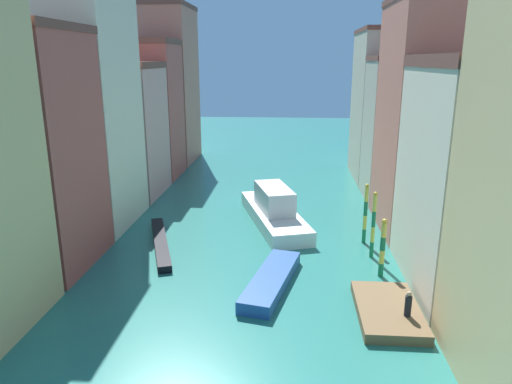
{
  "coord_description": "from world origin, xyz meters",
  "views": [
    {
      "loc": [
        3.0,
        -15.04,
        13.74
      ],
      "look_at": [
        -0.27,
        28.18,
        1.5
      ],
      "focal_mm": 32.95,
      "sensor_mm": 36.0,
      "label": 1
    }
  ],
  "objects_px": {
    "vaporetto_white": "(274,210)",
    "motorboat_0": "(271,280)",
    "mooring_pole_2": "(365,213)",
    "person_on_dock": "(408,305)",
    "mooring_pole_1": "(373,224)",
    "waterfront_dock": "(388,310)",
    "mooring_pole_0": "(383,247)",
    "gondola_black": "(160,242)"
  },
  "relations": [
    {
      "from": "mooring_pole_2",
      "to": "motorboat_0",
      "type": "height_order",
      "value": "mooring_pole_2"
    },
    {
      "from": "mooring_pole_0",
      "to": "mooring_pole_1",
      "type": "bearing_deg",
      "value": 92.09
    },
    {
      "from": "motorboat_0",
      "to": "mooring_pole_1",
      "type": "bearing_deg",
      "value": 36.02
    },
    {
      "from": "mooring_pole_2",
      "to": "vaporetto_white",
      "type": "height_order",
      "value": "mooring_pole_2"
    },
    {
      "from": "waterfront_dock",
      "to": "vaporetto_white",
      "type": "bearing_deg",
      "value": 114.88
    },
    {
      "from": "vaporetto_white",
      "to": "mooring_pole_0",
      "type": "bearing_deg",
      "value": -53.38
    },
    {
      "from": "person_on_dock",
      "to": "mooring_pole_1",
      "type": "xyz_separation_m",
      "value": [
        -0.44,
        9.06,
        1.26
      ]
    },
    {
      "from": "mooring_pole_1",
      "to": "mooring_pole_2",
      "type": "xyz_separation_m",
      "value": [
        -0.15,
        2.74,
        -0.07
      ]
    },
    {
      "from": "gondola_black",
      "to": "mooring_pole_0",
      "type": "bearing_deg",
      "value": -14.37
    },
    {
      "from": "mooring_pole_0",
      "to": "person_on_dock",
      "type": "bearing_deg",
      "value": -86.91
    },
    {
      "from": "mooring_pole_2",
      "to": "motorboat_0",
      "type": "bearing_deg",
      "value": -131.15
    },
    {
      "from": "person_on_dock",
      "to": "mooring_pole_2",
      "type": "xyz_separation_m",
      "value": [
        -0.59,
        11.81,
        1.19
      ]
    },
    {
      "from": "mooring_pole_1",
      "to": "gondola_black",
      "type": "relative_size",
      "value": 0.49
    },
    {
      "from": "person_on_dock",
      "to": "mooring_pole_2",
      "type": "height_order",
      "value": "mooring_pole_2"
    },
    {
      "from": "waterfront_dock",
      "to": "mooring_pole_1",
      "type": "xyz_separation_m",
      "value": [
        0.37,
        8.08,
        2.2
      ]
    },
    {
      "from": "mooring_pole_0",
      "to": "motorboat_0",
      "type": "relative_size",
      "value": 0.49
    },
    {
      "from": "mooring_pole_1",
      "to": "vaporetto_white",
      "type": "distance_m",
      "value": 10.09
    },
    {
      "from": "mooring_pole_2",
      "to": "mooring_pole_0",
      "type": "bearing_deg",
      "value": -87.42
    },
    {
      "from": "mooring_pole_2",
      "to": "person_on_dock",
      "type": "bearing_deg",
      "value": -87.16
    },
    {
      "from": "vaporetto_white",
      "to": "motorboat_0",
      "type": "xyz_separation_m",
      "value": [
        0.3,
        -11.93,
        -0.76
      ]
    },
    {
      "from": "waterfront_dock",
      "to": "gondola_black",
      "type": "xyz_separation_m",
      "value": [
        -15.39,
        9.03,
        -0.02
      ]
    },
    {
      "from": "person_on_dock",
      "to": "gondola_black",
      "type": "xyz_separation_m",
      "value": [
        -16.19,
        10.01,
        -0.97
      ]
    },
    {
      "from": "waterfront_dock",
      "to": "motorboat_0",
      "type": "relative_size",
      "value": 0.72
    },
    {
      "from": "person_on_dock",
      "to": "mooring_pole_1",
      "type": "distance_m",
      "value": 9.16
    },
    {
      "from": "mooring_pole_0",
      "to": "gondola_black",
      "type": "xyz_separation_m",
      "value": [
        -15.87,
        4.07,
        -1.78
      ]
    },
    {
      "from": "mooring_pole_1",
      "to": "mooring_pole_2",
      "type": "bearing_deg",
      "value": 93.14
    },
    {
      "from": "mooring_pole_0",
      "to": "vaporetto_white",
      "type": "xyz_separation_m",
      "value": [
        -7.41,
        9.97,
        -0.89
      ]
    },
    {
      "from": "mooring_pole_2",
      "to": "gondola_black",
      "type": "height_order",
      "value": "mooring_pole_2"
    },
    {
      "from": "mooring_pole_1",
      "to": "motorboat_0",
      "type": "xyz_separation_m",
      "value": [
        -6.99,
        -5.08,
        -2.09
      ]
    },
    {
      "from": "waterfront_dock",
      "to": "motorboat_0",
      "type": "bearing_deg",
      "value": 155.59
    },
    {
      "from": "gondola_black",
      "to": "motorboat_0",
      "type": "relative_size",
      "value": 1.21
    },
    {
      "from": "person_on_dock",
      "to": "vaporetto_white",
      "type": "bearing_deg",
      "value": 115.91
    },
    {
      "from": "mooring_pole_1",
      "to": "gondola_black",
      "type": "height_order",
      "value": "mooring_pole_1"
    },
    {
      "from": "waterfront_dock",
      "to": "vaporetto_white",
      "type": "relative_size",
      "value": 0.46
    },
    {
      "from": "mooring_pole_1",
      "to": "vaporetto_white",
      "type": "xyz_separation_m",
      "value": [
        -7.29,
        6.85,
        -1.33
      ]
    },
    {
      "from": "vaporetto_white",
      "to": "gondola_black",
      "type": "bearing_deg",
      "value": -145.13
    },
    {
      "from": "mooring_pole_1",
      "to": "vaporetto_white",
      "type": "bearing_deg",
      "value": 136.81
    },
    {
      "from": "person_on_dock",
      "to": "mooring_pole_0",
      "type": "distance_m",
      "value": 6.01
    },
    {
      "from": "gondola_black",
      "to": "waterfront_dock",
      "type": "bearing_deg",
      "value": -30.4
    },
    {
      "from": "waterfront_dock",
      "to": "mooring_pole_1",
      "type": "height_order",
      "value": "mooring_pole_1"
    },
    {
      "from": "mooring_pole_0",
      "to": "motorboat_0",
      "type": "height_order",
      "value": "mooring_pole_0"
    },
    {
      "from": "vaporetto_white",
      "to": "mooring_pole_1",
      "type": "bearing_deg",
      "value": -43.19
    }
  ]
}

